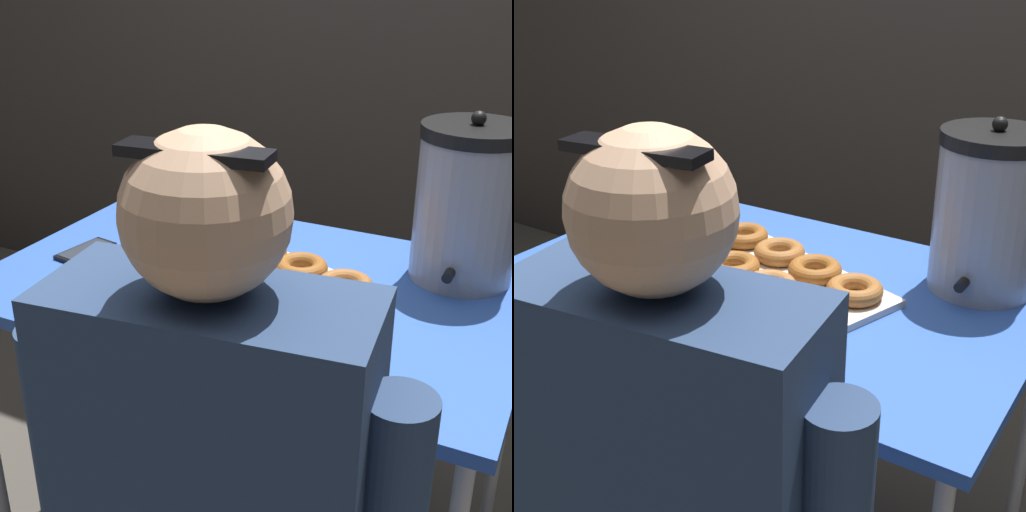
# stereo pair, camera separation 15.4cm
# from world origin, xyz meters

# --- Properties ---
(folding_table) EXTENTS (1.16, 0.75, 0.78)m
(folding_table) POSITION_xyz_m (0.00, 0.00, 0.72)
(folding_table) COLOR #2D56B2
(folding_table) RESTS_ON ground
(donut_box) EXTENTS (0.58, 0.42, 0.05)m
(donut_box) POSITION_xyz_m (0.01, -0.00, 0.80)
(donut_box) COLOR beige
(donut_box) RESTS_ON folding_table
(coffee_urn) EXTENTS (0.23, 0.26, 0.37)m
(coffee_urn) POSITION_xyz_m (0.40, 0.22, 0.95)
(coffee_urn) COLOR #939399
(coffee_urn) RESTS_ON folding_table
(cell_phone) EXTENTS (0.09, 0.15, 0.01)m
(cell_phone) POSITION_xyz_m (-0.43, -0.05, 0.78)
(cell_phone) COLOR black
(cell_phone) RESTS_ON folding_table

